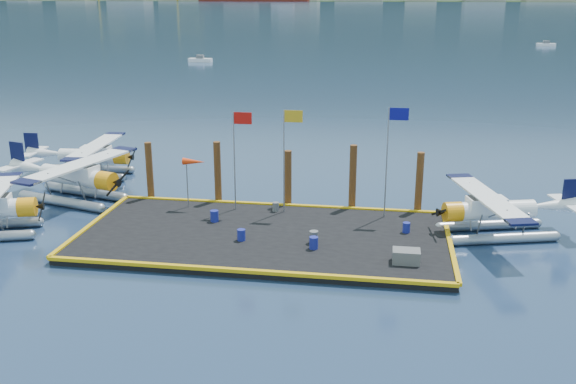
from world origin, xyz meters
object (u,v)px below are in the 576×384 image
(drum_3, at_px, (241,235))
(flagpole_red, at_px, (237,146))
(piling_0, at_px, (150,173))
(piling_2, at_px, (288,180))
(seaplane_b, at_px, (76,179))
(drum_2, at_px, (314,237))
(drum_1, at_px, (314,243))
(drum_0, at_px, (214,216))
(flagpole_yellow, at_px, (287,145))
(windsock, at_px, (194,163))
(flagpole_blue, at_px, (391,146))
(drum_4, at_px, (406,227))
(piling_3, at_px, (353,179))
(piling_1, at_px, (218,174))
(crate, at_px, (406,256))
(seaplane_c, at_px, (92,158))
(piling_4, at_px, (419,185))
(drum_5, at_px, (276,207))
(seaplane_d, at_px, (492,213))

(drum_3, height_order, flagpole_red, flagpole_red)
(piling_0, distance_m, piling_2, 9.00)
(seaplane_b, xyz_separation_m, drum_2, (16.14, -5.76, -0.80))
(drum_3, bearing_deg, drum_1, -8.14)
(drum_0, distance_m, flagpole_yellow, 5.91)
(windsock, bearing_deg, flagpole_red, 0.00)
(drum_1, bearing_deg, piling_2, 108.96)
(drum_3, relative_size, flagpole_blue, 0.09)
(drum_4, height_order, piling_2, piling_2)
(piling_3, bearing_deg, flagpole_blue, -36.07)
(piling_1, bearing_deg, piling_0, 180.00)
(drum_0, xyz_separation_m, crate, (10.85, -4.30, 0.00))
(seaplane_c, distance_m, drum_3, 18.26)
(seaplane_b, xyz_separation_m, piling_0, (4.78, 0.59, 0.47))
(seaplane_b, distance_m, piling_1, 9.31)
(piling_0, height_order, piling_3, piling_3)
(piling_3, distance_m, piling_4, 4.00)
(windsock, height_order, piling_2, piling_2)
(crate, relative_size, piling_4, 0.33)
(drum_3, xyz_separation_m, piling_0, (-7.49, 6.57, 1.29))
(flagpole_red, relative_size, flagpole_yellow, 0.97)
(flagpole_blue, distance_m, piling_1, 11.12)
(flagpole_red, height_order, piling_4, flagpole_red)
(drum_5, bearing_deg, drum_4, -17.35)
(crate, distance_m, piling_0, 18.16)
(windsock, bearing_deg, crate, -27.56)
(seaplane_c, bearing_deg, flagpole_yellow, 63.16)
(drum_2, relative_size, piling_2, 0.17)
(flagpole_red, height_order, flagpole_yellow, flagpole_yellow)
(piling_1, bearing_deg, seaplane_b, -176.38)
(drum_5, distance_m, windsock, 5.62)
(drum_3, relative_size, piling_0, 0.15)
(drum_3, bearing_deg, piling_1, 114.49)
(flagpole_red, distance_m, piling_4, 11.17)
(drum_2, xyz_separation_m, flagpole_yellow, (-2.16, 4.74, 3.78))
(seaplane_b, distance_m, windsock, 8.48)
(flagpole_yellow, height_order, piling_0, flagpole_yellow)
(crate, bearing_deg, piling_0, 153.03)
(drum_0, bearing_deg, drum_3, -50.36)
(drum_5, bearing_deg, drum_2, -58.80)
(flagpole_red, height_order, flagpole_blue, flagpole_blue)
(flagpole_yellow, relative_size, piling_4, 1.55)
(drum_0, height_order, drum_5, drum_0)
(seaplane_b, height_order, piling_2, piling_2)
(piling_1, height_order, piling_2, piling_1)
(drum_2, bearing_deg, piling_1, 137.26)
(seaplane_d, distance_m, drum_0, 15.64)
(seaplane_b, distance_m, flagpole_blue, 20.25)
(drum_1, relative_size, piling_3, 0.15)
(drum_4, height_order, flagpole_blue, flagpole_blue)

